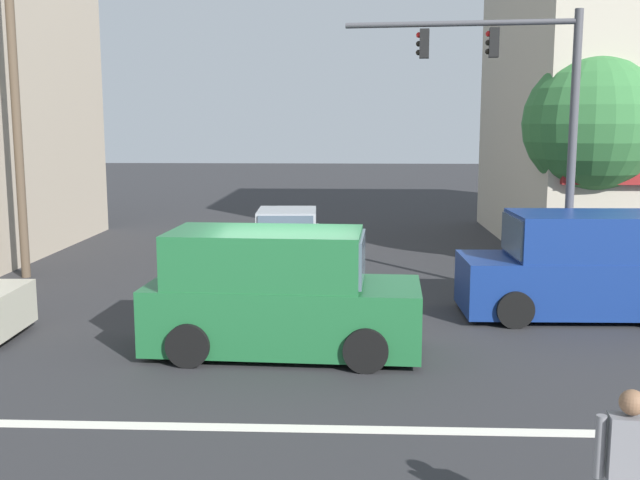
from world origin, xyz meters
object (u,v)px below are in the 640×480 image
at_px(sedan_crossing_rightbound, 287,242).
at_px(van_parked_curbside, 278,295).
at_px(utility_pole_near_left, 15,99).
at_px(van_waiting_far, 581,268).
at_px(pedestrian_foreground_with_bag, 631,470).
at_px(street_tree, 592,124).
at_px(traffic_light_mast, 526,109).

distance_m(sedan_crossing_rightbound, van_parked_curbside, 7.59).
xyz_separation_m(utility_pole_near_left, van_waiting_far, (12.94, -3.34, -3.47)).
distance_m(van_parked_curbside, pedestrian_foreground_with_bag, 7.21).
distance_m(street_tree, pedestrian_foreground_with_bag, 14.56).
bearing_deg(van_parked_curbside, street_tree, 45.27).
bearing_deg(pedestrian_foreground_with_bag, utility_pole_near_left, 131.16).
relative_size(utility_pole_near_left, sedan_crossing_rightbound, 2.07).
relative_size(van_waiting_far, pedestrian_foreground_with_bag, 2.78).
distance_m(sedan_crossing_rightbound, pedestrian_foreground_with_bag, 14.40).
bearing_deg(street_tree, van_parked_curbside, -134.73).
bearing_deg(van_parked_curbside, pedestrian_foreground_with_bag, -59.63).
xyz_separation_m(van_parked_curbside, pedestrian_foreground_with_bag, (3.65, -6.22, -0.05)).
distance_m(traffic_light_mast, van_parked_curbside, 6.92).
distance_m(utility_pole_near_left, van_waiting_far, 13.81).
distance_m(street_tree, sedan_crossing_rightbound, 8.55).
distance_m(utility_pole_near_left, van_parked_curbside, 9.90).
xyz_separation_m(utility_pole_near_left, pedestrian_foreground_with_bag, (10.70, -12.24, -3.52)).
relative_size(traffic_light_mast, van_waiting_far, 1.34).
bearing_deg(traffic_light_mast, sedan_crossing_rightbound, 144.65).
bearing_deg(sedan_crossing_rightbound, pedestrian_foreground_with_bag, -73.26).
height_order(van_parked_curbside, van_waiting_far, same).
height_order(street_tree, traffic_light_mast, traffic_light_mast).
relative_size(street_tree, van_waiting_far, 1.22).
relative_size(street_tree, sedan_crossing_rightbound, 1.35).
distance_m(street_tree, utility_pole_near_left, 14.60).
height_order(traffic_light_mast, pedestrian_foreground_with_bag, traffic_light_mast).
xyz_separation_m(street_tree, utility_pole_near_left, (-14.51, -1.50, 0.62)).
xyz_separation_m(street_tree, pedestrian_foreground_with_bag, (-3.80, -13.75, -2.90)).
relative_size(street_tree, pedestrian_foreground_with_bag, 3.38).
distance_m(utility_pole_near_left, sedan_crossing_rightbound, 7.71).
bearing_deg(street_tree, pedestrian_foreground_with_bag, -105.47).
bearing_deg(sedan_crossing_rightbound, street_tree, -0.32).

